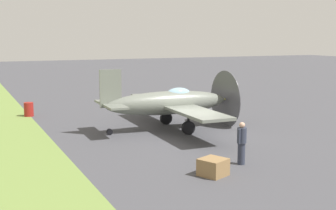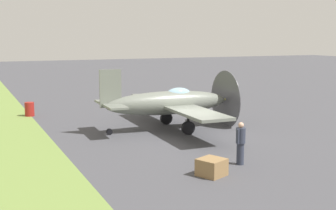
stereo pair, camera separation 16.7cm
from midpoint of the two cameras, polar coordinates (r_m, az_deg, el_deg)
The scene contains 5 objects.
ground_plane at distance 22.31m, azimuth 3.98°, elevation -4.54°, with size 160.00×160.00×0.00m, color #424247.
airplane_lead at distance 24.58m, azimuth 0.15°, elevation 0.29°, with size 10.06×7.98×3.60m.
ground_crew_chief at distance 18.21m, azimuth 9.10°, elevation -4.70°, with size 0.39×0.55×1.73m.
fuel_drum at distance 30.31m, azimuth -17.48°, elevation -0.53°, with size 0.60×0.60×0.90m, color maroon.
supply_crate at distance 16.78m, azimuth 5.48°, elevation -7.88°, with size 0.90×0.90×0.64m, color olive.
Camera 1 is at (18.96, -10.62, 5.09)m, focal length 47.83 mm.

